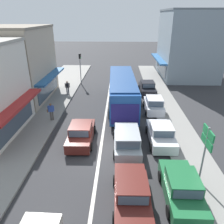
% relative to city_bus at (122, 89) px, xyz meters
% --- Properties ---
extents(ground_plane, '(140.00, 140.00, 0.00)m').
position_rel_city_bus_xyz_m(ground_plane, '(-1.59, -8.05, -1.88)').
color(ground_plane, '#2D2D30').
extents(lane_centre_line, '(0.20, 28.00, 0.01)m').
position_rel_city_bus_xyz_m(lane_centre_line, '(-1.59, -4.05, -1.88)').
color(lane_centre_line, silver).
rests_on(lane_centre_line, ground).
extents(sidewalk_left, '(5.20, 44.00, 0.14)m').
position_rel_city_bus_xyz_m(sidewalk_left, '(-8.39, -2.05, -1.81)').
color(sidewalk_left, gray).
rests_on(sidewalk_left, ground).
extents(kerb_right, '(2.80, 44.00, 0.12)m').
position_rel_city_bus_xyz_m(kerb_right, '(4.61, -2.05, -1.82)').
color(kerb_right, gray).
rests_on(kerb_right, ground).
extents(shopfront_mid_block, '(7.96, 8.51, 7.87)m').
position_rel_city_bus_xyz_m(shopfront_mid_block, '(-11.77, 1.99, 2.05)').
color(shopfront_mid_block, '#B2A38E').
rests_on(shopfront_mid_block, ground).
extents(building_right_far, '(8.56, 10.08, 9.68)m').
position_rel_city_bus_xyz_m(building_right_far, '(9.89, 12.97, 2.95)').
color(building_right_far, '#84939E').
rests_on(building_right_far, ground).
extents(city_bus, '(3.00, 10.93, 3.23)m').
position_rel_city_bus_xyz_m(city_bus, '(0.00, 0.00, 0.00)').
color(city_bus, '#1E4C99').
rests_on(city_bus, ground).
extents(sedan_queue_far_back, '(1.96, 4.23, 1.47)m').
position_rel_city_bus_xyz_m(sedan_queue_far_back, '(0.39, -12.97, -1.22)').
color(sedan_queue_far_back, '#561E19').
rests_on(sedan_queue_far_back, ground).
extents(sedan_queue_gap_filler, '(1.94, 4.22, 1.47)m').
position_rel_city_bus_xyz_m(sedan_queue_gap_filler, '(-3.14, -7.06, -1.22)').
color(sedan_queue_gap_filler, '#561E19').
rests_on(sedan_queue_gap_filler, ground).
extents(wagon_adjacent_lane_lead, '(2.03, 4.55, 1.58)m').
position_rel_city_bus_xyz_m(wagon_adjacent_lane_lead, '(0.28, -7.97, -1.14)').
color(wagon_adjacent_lane_lead, '#9EA3A8').
rests_on(wagon_adjacent_lane_lead, ground).
extents(parked_sedan_kerb_front, '(1.92, 4.21, 1.47)m').
position_rel_city_bus_xyz_m(parked_sedan_kerb_front, '(2.99, -12.52, -1.22)').
color(parked_sedan_kerb_front, '#1E6638').
rests_on(parked_sedan_kerb_front, ground).
extents(parked_sedan_kerb_second, '(1.92, 4.21, 1.47)m').
position_rel_city_bus_xyz_m(parked_sedan_kerb_second, '(2.87, -6.92, -1.22)').
color(parked_sedan_kerb_second, silver).
rests_on(parked_sedan_kerb_second, ground).
extents(parked_hatchback_kerb_third, '(1.83, 3.70, 1.54)m').
position_rel_city_bus_xyz_m(parked_hatchback_kerb_third, '(3.14, -1.17, -1.17)').
color(parked_hatchback_kerb_third, silver).
rests_on(parked_hatchback_kerb_third, ground).
extents(parked_sedan_kerb_rear, '(1.98, 4.24, 1.47)m').
position_rel_city_bus_xyz_m(parked_sedan_kerb_rear, '(3.14, 4.54, -1.22)').
color(parked_sedan_kerb_rear, black).
rests_on(parked_sedan_kerb_rear, ground).
extents(traffic_light_downstreet, '(0.33, 0.24, 4.20)m').
position_rel_city_bus_xyz_m(traffic_light_downstreet, '(-5.66, 8.07, 0.97)').
color(traffic_light_downstreet, gray).
rests_on(traffic_light_downstreet, ground).
extents(directional_road_sign, '(0.10, 1.40, 3.60)m').
position_rel_city_bus_xyz_m(directional_road_sign, '(4.32, -11.38, 0.82)').
color(directional_road_sign, gray).
rests_on(directional_road_sign, ground).
extents(pedestrian_with_handbag_near, '(0.65, 0.36, 1.63)m').
position_rel_city_bus_xyz_m(pedestrian_with_handbag_near, '(-6.37, -3.78, -0.81)').
color(pedestrian_with_handbag_near, '#4C4742').
rests_on(pedestrian_with_handbag_near, sidewalk_left).
extents(pedestrian_browsing_midblock, '(0.56, 0.30, 1.63)m').
position_rel_city_bus_xyz_m(pedestrian_browsing_midblock, '(-6.47, 3.28, -0.81)').
color(pedestrian_browsing_midblock, '#232838').
rests_on(pedestrian_browsing_midblock, sidewalk_left).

